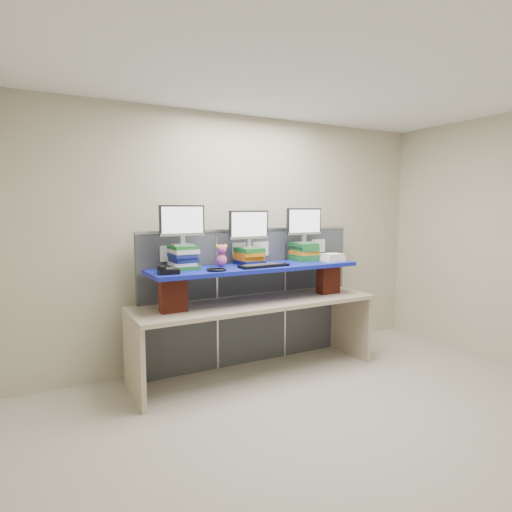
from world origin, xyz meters
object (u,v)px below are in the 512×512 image
keyboard (262,266)px  desk_phone (168,271)px  desk (256,316)px  monitor_center (249,227)px  monitor_right (304,223)px  monitor_left (182,223)px  blue_board (256,267)px

keyboard → desk_phone: 0.96m
desk → monitor_center: bearing=100.0°
monitor_right → desk_phone: monitor_right is taller
keyboard → monitor_center: bearing=89.6°
monitor_left → keyboard: size_ratio=0.93×
monitor_right → monitor_center: bearing=180.0°
monitor_center → blue_board: bearing=-80.0°
monitor_right → keyboard: monitor_right is taller
blue_board → desk_phone: 0.98m
monitor_left → desk_phone: bearing=-134.9°
monitor_right → keyboard: 0.84m
monitor_center → keyboard: 0.46m
blue_board → monitor_center: (-0.02, 0.12, 0.42)m
desk → desk_phone: size_ratio=13.42×
monitor_right → keyboard: bearing=-160.0°
blue_board → desk: bearing=-0.4°
keyboard → blue_board: bearing=83.1°
keyboard → monitor_right: bearing=16.8°
desk_phone → monitor_center: bearing=19.5°
desk → monitor_left: size_ratio=5.79×
blue_board → desk_phone: size_ratio=11.50×
keyboard → desk: bearing=83.1°
keyboard → desk_phone: (-0.96, 0.02, 0.01)m
desk → monitor_center: size_ratio=5.79×
monitor_left → monitor_center: 0.73m
blue_board → monitor_center: 0.44m
blue_board → monitor_center: size_ratio=4.97×
monitor_left → desk_phone: monitor_left is taller
monitor_center → monitor_right: (0.71, 0.00, 0.02)m
desk → monitor_left: monitor_left is taller
blue_board → monitor_right: bearing=9.8°
desk_phone → monitor_right: bearing=14.0°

